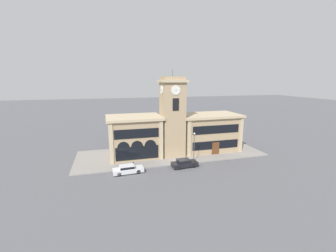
% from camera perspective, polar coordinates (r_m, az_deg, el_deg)
% --- Properties ---
extents(ground_plane, '(300.00, 300.00, 0.00)m').
position_cam_1_polar(ground_plane, '(39.74, 3.28, -9.80)').
color(ground_plane, '#56565B').
extents(sidewalk_kerb, '(36.25, 12.31, 0.15)m').
position_cam_1_polar(sidewalk_kerb, '(45.23, 0.75, -6.97)').
color(sidewalk_kerb, gray).
rests_on(sidewalk_kerb, ground_plane).
extents(clock_tower, '(4.80, 4.80, 16.31)m').
position_cam_1_polar(clock_tower, '(42.56, 1.12, 2.29)').
color(clock_tower, tan).
rests_on(clock_tower, ground_plane).
extents(town_hall_left_wing, '(10.22, 7.80, 7.84)m').
position_cam_1_polar(town_hall_left_wing, '(43.30, -8.53, -2.61)').
color(town_hall_left_wing, tan).
rests_on(town_hall_left_wing, ground_plane).
extents(town_hall_right_wing, '(12.48, 7.80, 7.61)m').
position_cam_1_polar(town_hall_right_wing, '(47.60, 10.13, -1.50)').
color(town_hall_right_wing, tan).
rests_on(town_hall_right_wing, ground_plane).
extents(parked_car_near, '(4.90, 2.06, 1.32)m').
position_cam_1_polar(parked_car_near, '(36.66, -10.19, -10.70)').
color(parked_car_near, silver).
rests_on(parked_car_near, ground_plane).
extents(parked_car_mid, '(4.47, 2.10, 1.39)m').
position_cam_1_polar(parked_car_mid, '(38.55, 4.15, -9.35)').
color(parked_car_mid, black).
rests_on(parked_car_mid, ground_plane).
extents(street_lamp, '(0.36, 0.36, 5.28)m').
position_cam_1_polar(street_lamp, '(40.04, 6.67, -4.17)').
color(street_lamp, '#4C4C51').
rests_on(street_lamp, sidewalk_kerb).
extents(bollard, '(0.18, 0.18, 1.06)m').
position_cam_1_polar(bollard, '(38.33, -8.79, -9.68)').
color(bollard, black).
rests_on(bollard, sidewalk_kerb).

